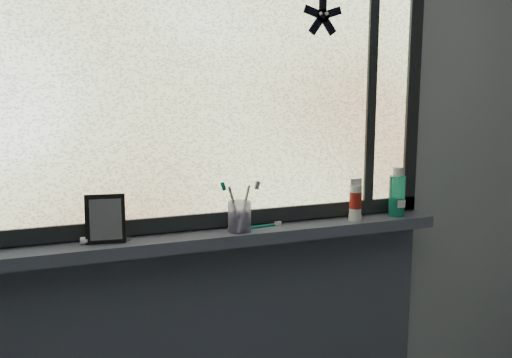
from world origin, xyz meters
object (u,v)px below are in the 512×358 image
object	(u,v)px
vanity_mirror	(105,219)
mouthwash_bottle	(397,192)
toothbrush_cup	(240,217)
cream_tube	(356,198)

from	to	relation	value
vanity_mirror	mouthwash_bottle	distance (m)	1.03
vanity_mirror	toothbrush_cup	world-z (taller)	vanity_mirror
vanity_mirror	mouthwash_bottle	size ratio (longest dim) A/B	1.02
mouthwash_bottle	cream_tube	size ratio (longest dim) A/B	1.38
mouthwash_bottle	toothbrush_cup	bearing A→B (deg)	-178.98
cream_tube	toothbrush_cup	bearing A→B (deg)	-179.92
mouthwash_bottle	cream_tube	xyz separation A→B (m)	(-0.18, -0.01, -0.01)
vanity_mirror	cream_tube	distance (m)	0.85
toothbrush_cup	mouthwash_bottle	xyz separation A→B (m)	(0.61, 0.01, 0.04)
vanity_mirror	cream_tube	world-z (taller)	vanity_mirror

